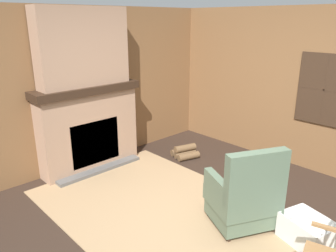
% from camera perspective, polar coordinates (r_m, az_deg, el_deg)
% --- Properties ---
extents(ground_plane, '(14.00, 14.00, 0.00)m').
position_cam_1_polar(ground_plane, '(3.84, 5.28, -17.51)').
color(ground_plane, '#2D2119').
extents(wood_panel_wall_left, '(0.06, 5.43, 2.42)m').
position_cam_1_polar(wood_panel_wall_left, '(5.16, -15.16, 6.13)').
color(wood_panel_wall_left, brown).
rests_on(wood_panel_wall_left, ground).
extents(wood_panel_wall_back, '(5.43, 0.09, 2.42)m').
position_cam_1_polar(wood_panel_wall_back, '(5.32, 23.55, 5.62)').
color(wood_panel_wall_back, brown).
rests_on(wood_panel_wall_back, ground).
extents(fireplace_hearth, '(0.55, 1.64, 1.30)m').
position_cam_1_polar(fireplace_hearth, '(5.13, -13.50, -0.37)').
color(fireplace_hearth, '#9E7A60').
rests_on(fireplace_hearth, ground).
extents(chimney_breast, '(0.30, 1.35, 1.10)m').
position_cam_1_polar(chimney_breast, '(4.90, -14.63, 13.17)').
color(chimney_breast, '#9E7A60').
rests_on(chimney_breast, fireplace_hearth).
extents(area_rug, '(3.83, 2.14, 0.01)m').
position_cam_1_polar(area_rug, '(3.95, 2.13, -16.18)').
color(area_rug, '#997A56').
rests_on(area_rug, ground).
extents(armchair, '(0.84, 0.88, 0.99)m').
position_cam_1_polar(armchair, '(3.78, 13.13, -12.09)').
color(armchair, '#516651').
rests_on(armchair, ground).
extents(firewood_stack, '(0.45, 0.46, 0.22)m').
position_cam_1_polar(firewood_stack, '(5.56, 2.98, -4.60)').
color(firewood_stack, brown).
rests_on(firewood_stack, ground).
extents(laundry_basket, '(0.59, 0.50, 0.30)m').
position_cam_1_polar(laundry_basket, '(3.83, 23.13, -16.52)').
color(laundry_basket, white).
rests_on(laundry_basket, ground).
extents(oil_lamp_vase, '(0.10, 0.10, 0.27)m').
position_cam_1_polar(oil_lamp_vase, '(4.79, -18.93, 7.20)').
color(oil_lamp_vase, '#99B29E').
rests_on(oil_lamp_vase, fireplace_hearth).
extents(storage_case, '(0.14, 0.24, 0.14)m').
position_cam_1_polar(storage_case, '(5.23, -9.82, 8.46)').
color(storage_case, gray).
rests_on(storage_case, fireplace_hearth).
extents(decorative_plate_on_mantel, '(0.07, 0.27, 0.26)m').
position_cam_1_polar(decorative_plate_on_mantel, '(5.05, -13.39, 8.59)').
color(decorative_plate_on_mantel, '#336093').
rests_on(decorative_plate_on_mantel, fireplace_hearth).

